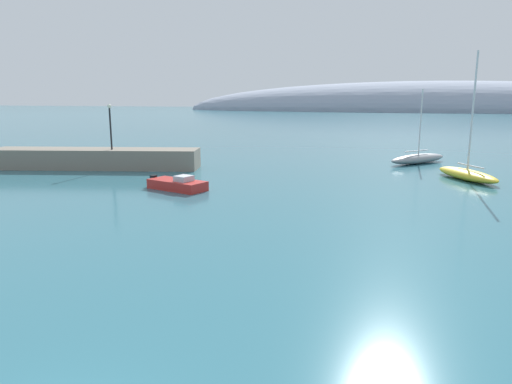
# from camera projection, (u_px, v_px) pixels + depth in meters

# --- Properties ---
(breakwater_rocks) EXTENTS (19.84, 7.92, 1.86)m
(breakwater_rocks) POSITION_uv_depth(u_px,v_px,m) (95.00, 159.00, 44.25)
(breakwater_rocks) COLOR gray
(breakwater_rocks) RESTS_ON ground
(distant_ridge) EXTENTS (249.42, 60.22, 28.38)m
(distant_ridge) POSITION_uv_depth(u_px,v_px,m) (432.00, 111.00, 224.13)
(distant_ridge) COLOR #8E99AD
(distant_ridge) RESTS_ON ground
(sailboat_yellow_mid_mooring) EXTENTS (5.07, 7.10, 10.22)m
(sailboat_yellow_mid_mooring) POSITION_uv_depth(u_px,v_px,m) (467.00, 173.00, 38.14)
(sailboat_yellow_mid_mooring) COLOR yellow
(sailboat_yellow_mid_mooring) RESTS_ON water
(sailboat_grey_outer_mooring) EXTENTS (6.39, 7.00, 7.46)m
(sailboat_grey_outer_mooring) POSITION_uv_depth(u_px,v_px,m) (418.00, 158.00, 47.58)
(sailboat_grey_outer_mooring) COLOR gray
(sailboat_grey_outer_mooring) RESTS_ON water
(motorboat_red_alongside_breakwater) EXTENTS (5.02, 3.17, 1.09)m
(motorboat_red_alongside_breakwater) POSITION_uv_depth(u_px,v_px,m) (177.00, 184.00, 34.16)
(motorboat_red_alongside_breakwater) COLOR red
(motorboat_red_alongside_breakwater) RESTS_ON water
(harbor_lamp_post) EXTENTS (0.36, 0.36, 4.16)m
(harbor_lamp_post) POSITION_uv_depth(u_px,v_px,m) (110.00, 122.00, 42.91)
(harbor_lamp_post) COLOR black
(harbor_lamp_post) RESTS_ON breakwater_rocks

